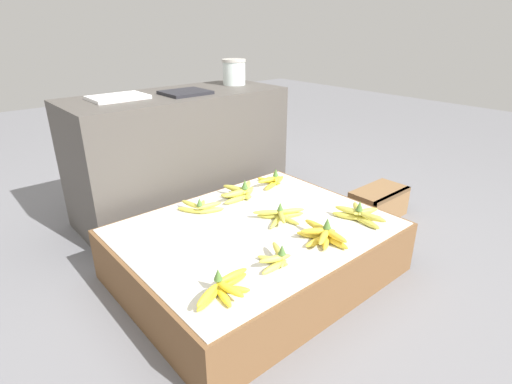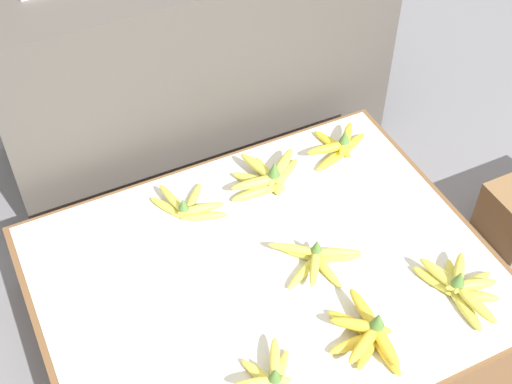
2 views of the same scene
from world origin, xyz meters
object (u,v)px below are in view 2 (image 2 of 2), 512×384
at_px(banana_bunch_back_right, 339,146).
at_px(banana_bunch_front_midright, 369,333).
at_px(banana_bunch_middle_midright, 316,259).
at_px(banana_bunch_back_midleft, 187,206).
at_px(banana_bunch_front_right, 460,287).
at_px(banana_bunch_back_midright, 267,177).
at_px(banana_bunch_front_midleft, 269,377).

bearing_deg(banana_bunch_back_right, banana_bunch_front_midright, -114.42).
height_order(banana_bunch_middle_midright, banana_bunch_back_midleft, banana_bunch_back_midleft).
bearing_deg(banana_bunch_front_right, banana_bunch_back_midleft, 132.52).
xyz_separation_m(banana_bunch_front_midright, banana_bunch_front_right, (0.29, 0.02, -0.00)).
height_order(banana_bunch_front_right, banana_bunch_back_right, banana_bunch_front_right).
xyz_separation_m(banana_bunch_front_midright, banana_bunch_back_midright, (0.02, 0.58, 0.00)).
bearing_deg(banana_bunch_front_midright, banana_bunch_front_right, 3.27).
relative_size(banana_bunch_front_midleft, banana_bunch_front_midright, 0.74).
xyz_separation_m(banana_bunch_front_midright, banana_bunch_back_right, (0.28, 0.61, -0.00)).
height_order(banana_bunch_back_midleft, banana_bunch_back_midright, banana_bunch_back_midright).
distance_m(banana_bunch_back_midright, banana_bunch_back_right, 0.26).
xyz_separation_m(banana_bunch_front_right, banana_bunch_middle_midright, (-0.29, 0.24, -0.01)).
height_order(banana_bunch_front_right, banana_bunch_back_midleft, banana_bunch_front_right).
relative_size(banana_bunch_front_midleft, banana_bunch_back_midright, 0.72).
height_order(banana_bunch_middle_midright, banana_bunch_back_right, banana_bunch_back_right).
bearing_deg(banana_bunch_back_midleft, banana_bunch_front_midright, -68.03).
distance_m(banana_bunch_middle_midright, banana_bunch_back_midleft, 0.40).
height_order(banana_bunch_front_midleft, banana_bunch_middle_midright, banana_bunch_front_midleft).
distance_m(banana_bunch_front_right, banana_bunch_back_midleft, 0.77).
xyz_separation_m(banana_bunch_front_right, banana_bunch_back_midright, (-0.27, 0.57, 0.00)).
bearing_deg(banana_bunch_back_right, banana_bunch_front_right, -89.21).
distance_m(banana_bunch_middle_midright, banana_bunch_back_midright, 0.32).
height_order(banana_bunch_back_midright, banana_bunch_back_right, banana_bunch_back_midright).
bearing_deg(banana_bunch_back_midleft, banana_bunch_back_right, 2.85).
distance_m(banana_bunch_front_midleft, banana_bunch_middle_midright, 0.37).
height_order(banana_bunch_front_midleft, banana_bunch_back_right, banana_bunch_back_right).
xyz_separation_m(banana_bunch_middle_midright, banana_bunch_back_midright, (0.02, 0.32, 0.01)).
distance_m(banana_bunch_front_midleft, banana_bunch_back_right, 0.82).
xyz_separation_m(banana_bunch_front_midleft, banana_bunch_back_midright, (0.29, 0.58, 0.00)).
bearing_deg(banana_bunch_back_midright, banana_bunch_front_midleft, -116.25).
bearing_deg(banana_bunch_front_midright, banana_bunch_front_midleft, 179.63).
relative_size(banana_bunch_front_right, banana_bunch_back_right, 1.14).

